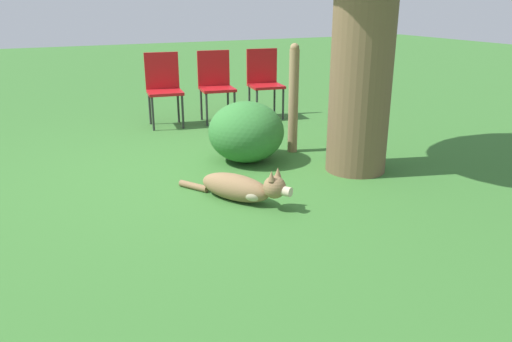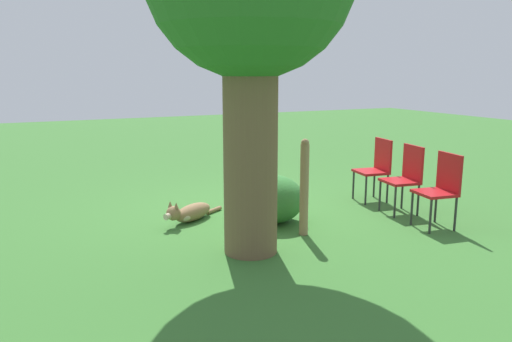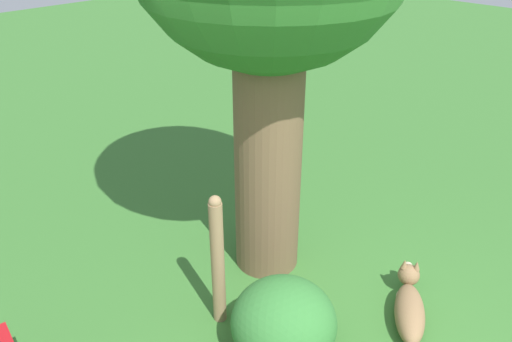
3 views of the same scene
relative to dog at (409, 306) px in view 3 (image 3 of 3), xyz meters
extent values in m
cylinder|color=brown|center=(-0.27, 1.33, 1.04)|extent=(0.58, 0.58, 2.33)
ellipsoid|color=olive|center=(-0.06, -0.04, -0.01)|extent=(0.68, 0.55, 0.22)
ellipsoid|color=#C6B293|center=(0.09, 0.06, -0.02)|extent=(0.30, 0.29, 0.13)
sphere|color=olive|center=(0.26, 0.16, 0.07)|extent=(0.25, 0.25, 0.18)
cylinder|color=#C6B293|center=(0.35, 0.22, 0.05)|extent=(0.11, 0.11, 0.08)
cone|color=olive|center=(0.23, 0.21, 0.18)|extent=(0.06, 0.06, 0.08)
cone|color=olive|center=(0.29, 0.12, 0.18)|extent=(0.06, 0.06, 0.08)
cylinder|color=#937551|center=(-1.08, 1.08, 0.43)|extent=(0.10, 0.10, 1.10)
sphere|color=#937551|center=(-1.08, 1.08, 1.00)|extent=(0.09, 0.09, 0.09)
ellipsoid|color=#337533|center=(-0.99, 0.48, 0.19)|extent=(0.77, 0.77, 0.62)
camera|label=1|loc=(3.52, -1.55, 1.47)|focal=35.00mm
camera|label=2|loc=(1.89, 6.04, 1.83)|focal=35.00mm
camera|label=3|loc=(-3.01, -1.23, 2.88)|focal=35.00mm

